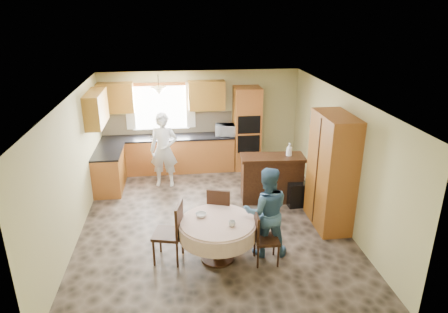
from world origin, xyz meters
TOP-DOWN VIEW (x-y plane):
  - floor at (0.00, 0.00)m, footprint 5.00×6.00m
  - ceiling at (0.00, 0.00)m, footprint 5.00×6.00m
  - wall_back at (0.00, 3.00)m, footprint 5.00×0.02m
  - wall_front at (0.00, -3.00)m, footprint 5.00×0.02m
  - wall_left at (-2.50, 0.00)m, footprint 0.02×6.00m
  - wall_right at (2.50, 0.00)m, footprint 0.02×6.00m
  - window at (-1.00, 2.98)m, footprint 1.40×0.03m
  - curtain_left at (-1.75, 2.93)m, footprint 0.22×0.02m
  - curtain_right at (-0.25, 2.93)m, footprint 0.22×0.02m
  - base_cab_back at (-0.85, 2.70)m, footprint 3.30×0.60m
  - counter_back at (-0.85, 2.70)m, footprint 3.30×0.64m
  - base_cab_left at (-2.20, 1.80)m, footprint 0.60×1.20m
  - counter_left at (-2.20, 1.80)m, footprint 0.64×1.20m
  - backsplash at (-0.85, 2.99)m, footprint 3.30×0.02m
  - wall_cab_left at (-2.05, 2.83)m, footprint 0.85×0.33m
  - wall_cab_right at (0.15, 2.83)m, footprint 0.90×0.33m
  - wall_cab_side at (-2.33, 1.80)m, footprint 0.33×1.20m
  - oven_tower at (1.15, 2.69)m, footprint 0.66×0.62m
  - oven_upper at (1.15, 2.38)m, footprint 0.56×0.01m
  - oven_lower at (1.15, 2.38)m, footprint 0.56×0.01m
  - pendant at (-1.00, 2.50)m, footprint 0.36×0.36m
  - sideboard at (1.37, 0.77)m, footprint 1.38×0.64m
  - space_heater at (1.84, 0.42)m, footprint 0.40×0.29m
  - cupboard at (2.22, -0.35)m, footprint 0.57×1.15m
  - dining_table at (-0.03, -1.26)m, footprint 1.28×1.28m
  - chair_left at (-0.76, -1.19)m, footprint 0.55×0.55m
  - chair_back at (0.09, -0.59)m, footprint 0.55×0.55m
  - chair_right at (0.69, -1.42)m, footprint 0.40×0.40m
  - framed_picture at (2.47, 1.45)m, footprint 0.06×0.53m
  - microwave at (0.59, 2.65)m, footprint 0.53×0.39m
  - person_sink at (-0.94, 1.84)m, footprint 0.69×0.50m
  - person_dining at (0.80, -1.16)m, footprint 0.81×0.66m
  - bowl_sideboard at (1.13, 0.77)m, footprint 0.25×0.25m
  - bottle_sideboard at (1.72, 0.77)m, footprint 0.14×0.14m
  - cup_table at (0.19, -1.45)m, footprint 0.15×0.15m
  - bowl_table at (-0.28, -1.08)m, footprint 0.21×0.21m

SIDE VIEW (x-z plane):
  - floor at x=0.00m, z-range -0.01..0.01m
  - space_heater at x=1.84m, z-range 0.00..0.52m
  - base_cab_back at x=-0.85m, z-range 0.00..0.88m
  - base_cab_left at x=-2.20m, z-range 0.00..0.88m
  - sideboard at x=1.37m, z-range 0.00..0.96m
  - chair_right at x=0.69m, z-range 0.05..0.94m
  - chair_back at x=0.09m, z-range 0.05..1.05m
  - dining_table at x=-0.03m, z-range 0.20..0.93m
  - chair_left at x=-0.76m, z-range 0.05..1.10m
  - oven_lower at x=1.15m, z-range 0.53..0.97m
  - bowl_table at x=-0.28m, z-range 0.73..0.78m
  - cup_table at x=0.19m, z-range 0.73..0.82m
  - person_dining at x=0.80m, z-range 0.00..1.58m
  - person_sink at x=-0.94m, z-range 0.00..1.75m
  - counter_back at x=-0.85m, z-range 0.88..0.92m
  - counter_left at x=-2.20m, z-range 0.88..0.92m
  - bowl_sideboard at x=1.13m, z-range 0.96..1.01m
  - microwave at x=0.59m, z-range 0.92..1.20m
  - oven_tower at x=1.15m, z-range 0.00..2.12m
  - cupboard at x=2.22m, z-range 0.00..2.19m
  - bottle_sideboard at x=1.72m, z-range 0.96..1.29m
  - backsplash at x=-0.85m, z-range 0.90..1.46m
  - wall_back at x=0.00m, z-range 0.00..2.50m
  - wall_front at x=0.00m, z-range 0.00..2.50m
  - wall_left at x=-2.50m, z-range 0.00..2.50m
  - wall_right at x=2.50m, z-range 0.00..2.50m
  - oven_upper at x=1.15m, z-range 1.02..1.48m
  - framed_picture at x=2.47m, z-range 1.36..1.80m
  - window at x=-1.00m, z-range 1.05..2.15m
  - curtain_left at x=-1.75m, z-range 1.08..2.22m
  - curtain_right at x=-0.25m, z-range 1.08..2.22m
  - wall_cab_left at x=-2.05m, z-range 1.55..2.27m
  - wall_cab_right at x=0.15m, z-range 1.55..2.27m
  - wall_cab_side at x=-2.33m, z-range 1.55..2.27m
  - pendant at x=-1.00m, z-range 2.03..2.21m
  - ceiling at x=0.00m, z-range 2.50..2.50m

